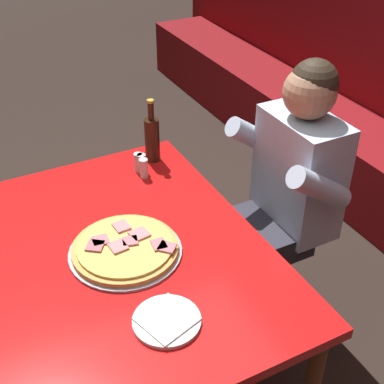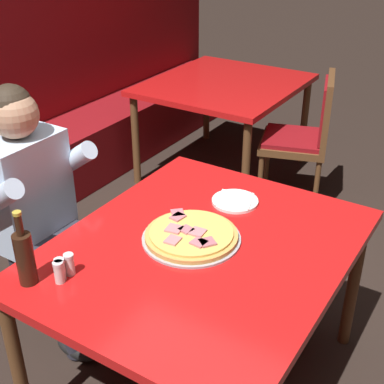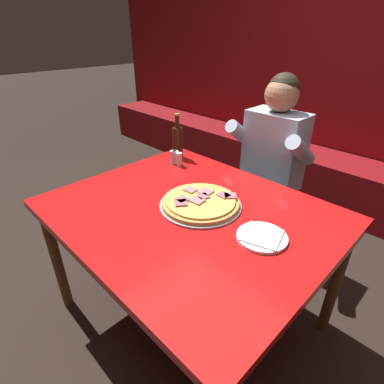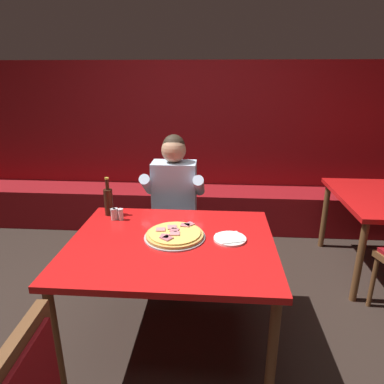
% 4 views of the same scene
% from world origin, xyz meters
% --- Properties ---
extents(ground_plane, '(24.00, 24.00, 0.00)m').
position_xyz_m(ground_plane, '(0.00, 0.00, 0.00)').
color(ground_plane, black).
extents(main_dining_table, '(1.31, 1.08, 0.75)m').
position_xyz_m(main_dining_table, '(0.00, 0.00, 0.67)').
color(main_dining_table, brown).
rests_on(main_dining_table, ground_plane).
extents(pizza, '(0.40, 0.40, 0.05)m').
position_xyz_m(pizza, '(0.02, 0.06, 0.76)').
color(pizza, '#9E9EA3').
rests_on(pizza, main_dining_table).
extents(plate_white_paper, '(0.21, 0.21, 0.02)m').
position_xyz_m(plate_white_paper, '(0.37, 0.05, 0.75)').
color(plate_white_paper, white).
rests_on(plate_white_paper, main_dining_table).
extents(beer_bottle, '(0.07, 0.07, 0.29)m').
position_xyz_m(beer_bottle, '(-0.52, 0.41, 0.86)').
color(beer_bottle, black).
rests_on(beer_bottle, main_dining_table).
extents(shaker_red_pepper_flakes, '(0.04, 0.04, 0.09)m').
position_xyz_m(shaker_red_pepper_flakes, '(-0.45, 0.32, 0.78)').
color(shaker_red_pepper_flakes, silver).
rests_on(shaker_red_pepper_flakes, main_dining_table).
extents(shaker_parmesan, '(0.04, 0.04, 0.09)m').
position_xyz_m(shaker_parmesan, '(-0.41, 0.31, 0.78)').
color(shaker_parmesan, silver).
rests_on(shaker_parmesan, main_dining_table).
extents(shaker_oregano, '(0.04, 0.04, 0.09)m').
position_xyz_m(shaker_oregano, '(-0.46, 0.31, 0.78)').
color(shaker_oregano, silver).
rests_on(shaker_oregano, main_dining_table).
extents(diner_seated_blue_shirt, '(0.53, 0.53, 1.27)m').
position_xyz_m(diner_seated_blue_shirt, '(-0.09, 0.80, 0.71)').
color(diner_seated_blue_shirt, black).
rests_on(diner_seated_blue_shirt, ground_plane).
extents(dining_chair_near_left, '(0.55, 0.55, 0.95)m').
position_xyz_m(dining_chair_near_left, '(1.78, 0.25, 0.56)').
color(dining_chair_near_left, brown).
rests_on(dining_chair_near_left, ground_plane).
extents(background_dining_table, '(1.17, 1.05, 0.75)m').
position_xyz_m(background_dining_table, '(1.94, 0.98, 0.67)').
color(background_dining_table, brown).
rests_on(background_dining_table, ground_plane).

